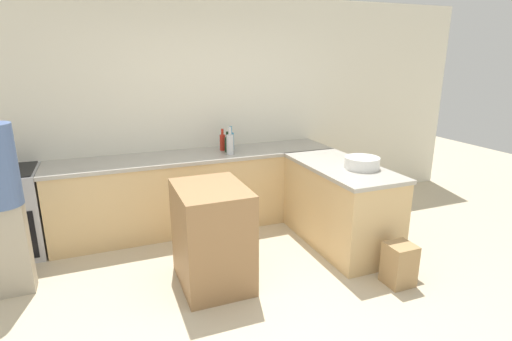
% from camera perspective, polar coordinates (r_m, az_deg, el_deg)
% --- Properties ---
extents(ground_plane, '(14.00, 14.00, 0.00)m').
position_cam_1_polar(ground_plane, '(3.42, 0.25, -19.92)').
color(ground_plane, beige).
extents(wall_back, '(8.00, 0.06, 2.70)m').
position_cam_1_polar(wall_back, '(4.98, -9.65, 8.33)').
color(wall_back, silver).
rests_on(wall_back, ground_plane).
extents(counter_back, '(3.32, 0.68, 0.89)m').
position_cam_1_polar(counter_back, '(4.85, -8.24, -2.81)').
color(counter_back, '#D6B27A').
rests_on(counter_back, ground_plane).
extents(counter_peninsula, '(0.69, 1.44, 0.89)m').
position_cam_1_polar(counter_peninsula, '(4.45, 11.83, -4.76)').
color(counter_peninsula, '#D6B27A').
rests_on(counter_peninsula, ground_plane).
extents(range_oven, '(0.65, 0.66, 0.90)m').
position_cam_1_polar(range_oven, '(4.83, -31.87, -5.23)').
color(range_oven, '#ADADB2').
rests_on(range_oven, ground_plane).
extents(island_table, '(0.59, 0.77, 0.92)m').
position_cam_1_polar(island_table, '(3.63, -6.30, -9.25)').
color(island_table, '#997047').
rests_on(island_table, ground_plane).
extents(mixing_bowl, '(0.35, 0.35, 0.12)m').
position_cam_1_polar(mixing_bowl, '(4.22, 14.91, 1.07)').
color(mixing_bowl, white).
rests_on(mixing_bowl, counter_peninsula).
extents(wine_bottle_dark, '(0.07, 0.07, 0.25)m').
position_cam_1_polar(wine_bottle_dark, '(4.78, -4.10, 3.80)').
color(wine_bottle_dark, black).
rests_on(wine_bottle_dark, counter_back).
extents(vinegar_bottle_clear, '(0.08, 0.08, 0.32)m').
position_cam_1_polar(vinegar_bottle_clear, '(4.66, -3.73, 3.86)').
color(vinegar_bottle_clear, silver).
rests_on(vinegar_bottle_clear, counter_back).
extents(hot_sauce_bottle, '(0.07, 0.07, 0.26)m').
position_cam_1_polar(hot_sauce_bottle, '(4.87, -4.80, 4.11)').
color(hot_sauce_bottle, red).
rests_on(hot_sauce_bottle, counter_back).
extents(dish_soap_bottle, '(0.07, 0.07, 0.29)m').
position_cam_1_polar(dish_soap_bottle, '(4.90, -3.60, 4.31)').
color(dish_soap_bottle, '#338CBF').
rests_on(dish_soap_bottle, counter_back).
extents(person_by_range, '(0.33, 0.33, 1.70)m').
position_cam_1_polar(person_by_range, '(3.90, -32.74, -2.73)').
color(person_by_range, '#ADA38E').
rests_on(person_by_range, ground_plane).
extents(paper_bag, '(0.24, 0.24, 0.39)m').
position_cam_1_polar(paper_bag, '(3.92, 19.77, -12.49)').
color(paper_bag, '#A88456').
rests_on(paper_bag, ground_plane).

